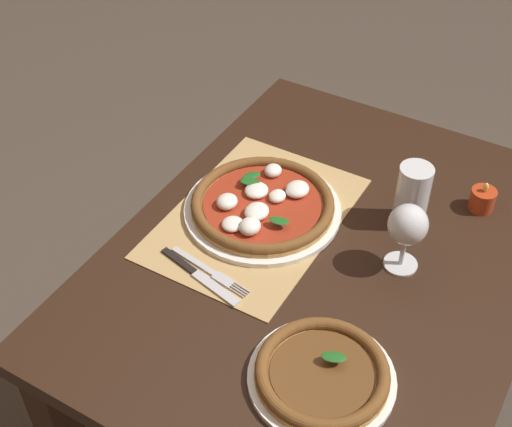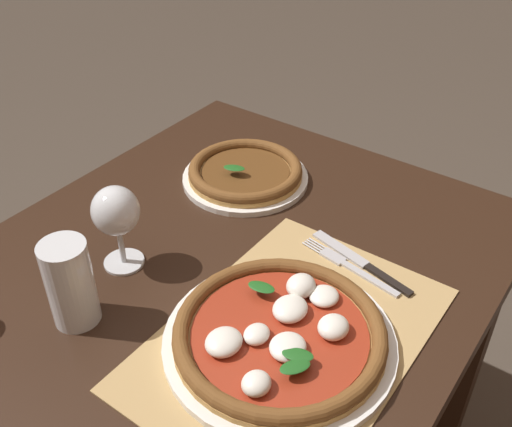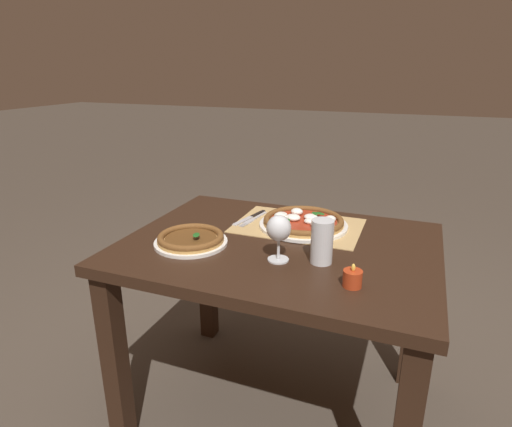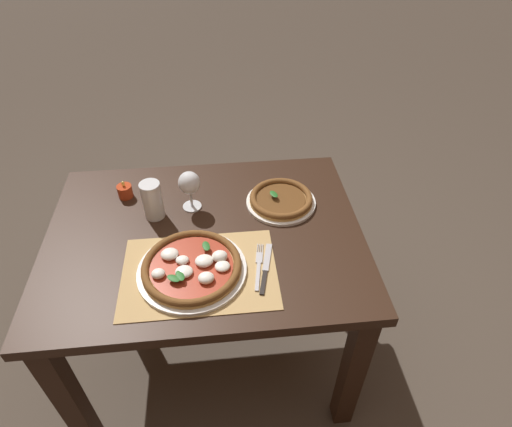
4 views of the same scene
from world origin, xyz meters
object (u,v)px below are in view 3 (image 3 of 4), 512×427
(pint_glass, at_px, (322,242))
(knife, at_px, (250,218))
(pizza_far, at_px, (191,239))
(wine_glass, at_px, (279,230))
(votive_candle, at_px, (352,279))
(fork, at_px, (253,219))
(pizza_near, at_px, (303,222))

(pint_glass, distance_m, knife, 0.48)
(pizza_far, height_order, wine_glass, wine_glass)
(pint_glass, relative_size, knife, 0.68)
(wine_glass, bearing_deg, pint_glass, -164.84)
(pint_glass, bearing_deg, votive_candle, 133.96)
(pizza_far, relative_size, wine_glass, 1.69)
(pizza_far, relative_size, pint_glass, 1.80)
(fork, distance_m, knife, 0.02)
(pizza_near, relative_size, votive_candle, 4.81)
(pizza_far, height_order, pint_glass, pint_glass)
(pizza_near, relative_size, fork, 1.73)
(wine_glass, xyz_separation_m, votive_candle, (-0.25, 0.09, -0.08))
(pizza_far, bearing_deg, pint_glass, -177.36)
(pizza_near, bearing_deg, votive_candle, 122.13)
(fork, bearing_deg, knife, -26.90)
(votive_candle, bearing_deg, fork, -41.30)
(pint_glass, distance_m, fork, 0.46)
(fork, height_order, knife, knife)
(knife, bearing_deg, pizza_far, 73.26)
(pint_glass, distance_m, votive_candle, 0.18)
(pizza_near, bearing_deg, wine_glass, 90.78)
(pizza_near, relative_size, knife, 1.63)
(wine_glass, bearing_deg, pizza_far, -2.52)
(pint_glass, relative_size, fork, 0.73)
(fork, xyz_separation_m, votive_candle, (-0.47, 0.41, 0.02))
(pizza_far, xyz_separation_m, fork, (-0.12, -0.31, -0.01))
(pizza_far, xyz_separation_m, votive_candle, (-0.59, 0.10, 0.00))
(pizza_near, height_order, knife, pizza_near)
(knife, bearing_deg, fork, 153.10)
(pizza_near, height_order, pizza_far, pizza_near)
(knife, bearing_deg, pizza_near, 177.09)
(wine_glass, distance_m, knife, 0.42)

